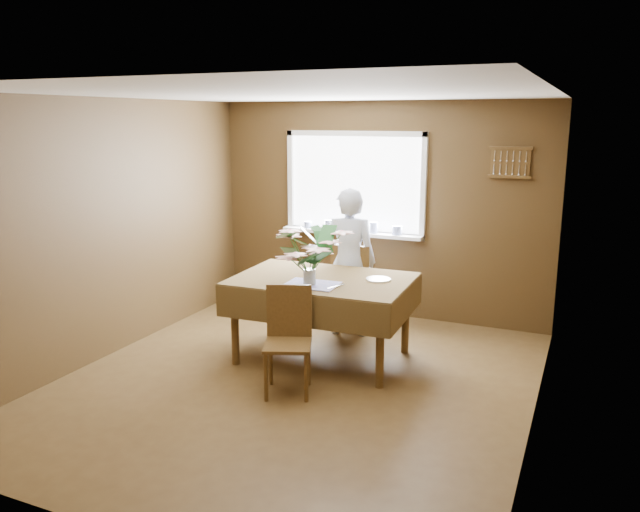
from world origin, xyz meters
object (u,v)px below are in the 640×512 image
at_px(seated_woman, 349,262).
at_px(flower_bouquet, 309,249).
at_px(chair_near, 288,334).
at_px(chair_far, 352,284).
at_px(dining_table, 322,288).

height_order(seated_woman, flower_bouquet, seated_woman).
xyz_separation_m(chair_near, flower_bouquet, (-0.03, 0.49, 0.64)).
distance_m(chair_far, flower_bouquet, 1.31).
height_order(dining_table, chair_far, chair_far).
height_order(chair_near, flower_bouquet, flower_bouquet).
bearing_deg(flower_bouquet, chair_far, 91.10).
distance_m(dining_table, seated_woman, 0.78).
distance_m(dining_table, chair_near, 0.80).
relative_size(chair_near, seated_woman, 0.57).
bearing_deg(seated_woman, flower_bouquet, 76.86).
bearing_deg(seated_woman, chair_near, 77.59).
relative_size(dining_table, chair_near, 1.88).
xyz_separation_m(chair_far, chair_near, (0.05, -1.66, -0.03)).
distance_m(dining_table, flower_bouquet, 0.51).
relative_size(seated_woman, flower_bouquet, 2.70).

